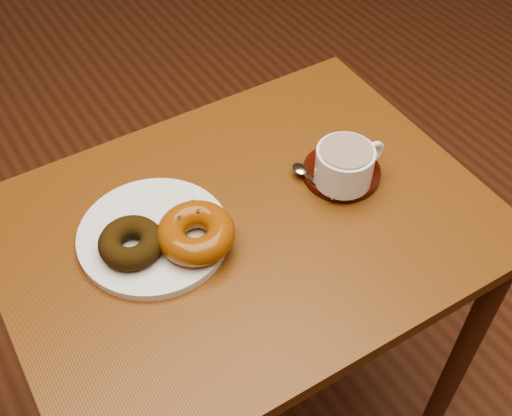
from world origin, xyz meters
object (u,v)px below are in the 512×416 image
cafe_table (247,264)px  coffee_cup (345,165)px  donut_plate (154,235)px  saucer (341,172)px

cafe_table → coffee_cup: 0.25m
donut_plate → saucer: bearing=-8.4°
cafe_table → donut_plate: bearing=162.8°
saucer → coffee_cup: (-0.01, -0.02, 0.04)m
donut_plate → saucer: (0.34, -0.05, -0.00)m
cafe_table → donut_plate: 0.20m
cafe_table → donut_plate: donut_plate is taller
cafe_table → saucer: (0.20, -0.00, 0.13)m
donut_plate → coffee_cup: coffee_cup is taller
donut_plate → saucer: size_ratio=1.79×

